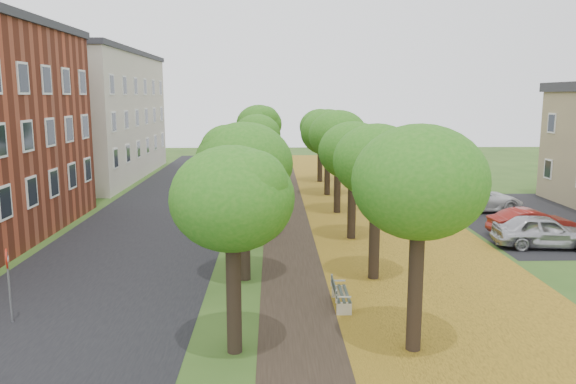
{
  "coord_description": "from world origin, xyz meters",
  "views": [
    {
      "loc": [
        -1.17,
        -14.09,
        6.75
      ],
      "look_at": [
        -0.48,
        10.63,
        2.5
      ],
      "focal_mm": 35.0,
      "sensor_mm": 36.0,
      "label": 1
    }
  ],
  "objects": [
    {
      "name": "tree_row_west",
      "position": [
        -2.2,
        15.0,
        4.16
      ],
      "size": [
        3.42,
        33.42,
        5.65
      ],
      "color": "black",
      "rests_on": "ground"
    },
    {
      "name": "footpath",
      "position": [
        0.0,
        15.0,
        0.0
      ],
      "size": [
        3.2,
        70.0,
        0.01
      ],
      "primitive_type": "cube",
      "color": "black",
      "rests_on": "ground"
    },
    {
      "name": "street_sign",
      "position": [
        -9.05,
        2.16,
        1.68
      ],
      "size": [
        0.27,
        0.57,
        2.29
      ],
      "rotation": [
        0.0,
        0.0,
        0.4
      ],
      "color": "slate",
      "rests_on": "ground"
    },
    {
      "name": "car_white",
      "position": [
        11.0,
        18.24,
        0.72
      ],
      "size": [
        5.34,
        2.8,
        1.43
      ],
      "primitive_type": "imported",
      "rotation": [
        0.0,
        0.0,
        1.65
      ],
      "color": "silver",
      "rests_on": "ground"
    },
    {
      "name": "car_silver",
      "position": [
        11.0,
        10.11,
        0.75
      ],
      "size": [
        4.52,
        2.14,
        1.49
      ],
      "primitive_type": "imported",
      "rotation": [
        0.0,
        0.0,
        1.48
      ],
      "color": "#ABAAAF",
      "rests_on": "ground"
    },
    {
      "name": "street_asphalt",
      "position": [
        -7.5,
        15.0,
        0.0
      ],
      "size": [
        8.0,
        70.0,
        0.01
      ],
      "primitive_type": "cube",
      "color": "black",
      "rests_on": "ground"
    },
    {
      "name": "ground",
      "position": [
        0.0,
        0.0,
        0.0
      ],
      "size": [
        120.0,
        120.0,
        0.0
      ],
      "primitive_type": "plane",
      "color": "#2D4C19",
      "rests_on": "ground"
    },
    {
      "name": "bench",
      "position": [
        0.99,
        3.2,
        0.42
      ],
      "size": [
        0.52,
        1.72,
        0.81
      ],
      "rotation": [
        0.0,
        0.0,
        1.56
      ],
      "color": "#242D27",
      "rests_on": "ground"
    },
    {
      "name": "car_grey",
      "position": [
        11.0,
        18.3,
        0.63
      ],
      "size": [
        4.65,
        3.05,
        1.25
      ],
      "primitive_type": "imported",
      "rotation": [
        0.0,
        0.0,
        1.9
      ],
      "color": "#37383C",
      "rests_on": "ground"
    },
    {
      "name": "building_cream",
      "position": [
        -17.0,
        33.0,
        5.21
      ],
      "size": [
        10.3,
        20.3,
        10.4
      ],
      "color": "beige",
      "rests_on": "ground"
    },
    {
      "name": "parking_lot",
      "position": [
        13.5,
        16.0,
        0.0
      ],
      "size": [
        9.0,
        16.0,
        0.01
      ],
      "primitive_type": "cube",
      "color": "black",
      "rests_on": "ground"
    },
    {
      "name": "leaf_verge",
      "position": [
        5.0,
        15.0,
        0.01
      ],
      "size": [
        7.5,
        70.0,
        0.01
      ],
      "primitive_type": "cube",
      "color": "#AC811F",
      "rests_on": "ground"
    },
    {
      "name": "tree_row_east",
      "position": [
        2.6,
        15.0,
        4.16
      ],
      "size": [
        3.42,
        33.42,
        5.65
      ],
      "color": "black",
      "rests_on": "ground"
    },
    {
      "name": "car_red",
      "position": [
        11.4,
        12.05,
        0.67
      ],
      "size": [
        4.2,
        1.77,
        1.35
      ],
      "primitive_type": "imported",
      "rotation": [
        0.0,
        0.0,
        1.66
      ],
      "color": "maroon",
      "rests_on": "ground"
    }
  ]
}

